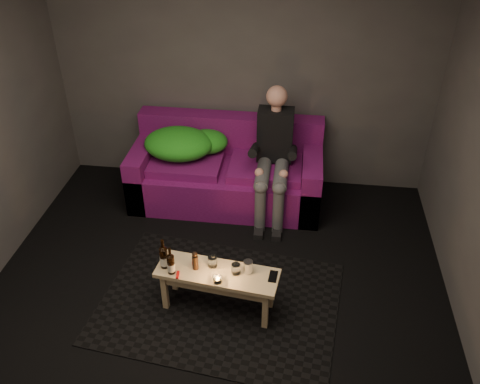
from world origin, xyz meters
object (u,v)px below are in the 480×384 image
Objects in this scene: coffee_table at (217,278)px; beer_bottle_a at (164,257)px; beer_bottle_b at (171,264)px; person at (274,153)px; sofa at (227,173)px; steel_cup at (248,267)px.

beer_bottle_a is (-0.43, 0.00, 0.17)m from coffee_table.
beer_bottle_b is (0.07, -0.06, -0.01)m from beer_bottle_a.
person reaches higher than coffee_table.
sofa is at bearing 161.97° from person.
sofa reaches higher than steel_cup.
sofa is 1.50× the size of person.
person is at bearing 86.45° from steel_cup.
beer_bottle_a is at bearing -117.59° from person.
beer_bottle_a is 1.10× the size of beer_bottle_b.
sofa is 1.70m from beer_bottle_b.
beer_bottle_b reaches higher than steel_cup.
beer_bottle_b is at bearing -171.96° from steel_cup.
coffee_table is at bearing -84.27° from sofa.
sofa is 1.63m from coffee_table.
beer_bottle_b is (-0.20, -1.68, 0.19)m from sofa.
beer_bottle_a reaches higher than steel_cup.
beer_bottle_b is 2.34× the size of steel_cup.
coffee_table is at bearing -102.82° from person.
beer_bottle_a is at bearing 179.38° from coffee_table.
sofa is 18.59× the size of steel_cup.
sofa is 1.95× the size of coffee_table.
person reaches higher than steel_cup.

